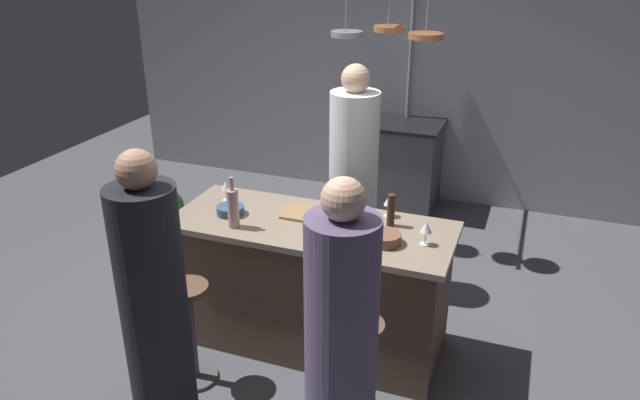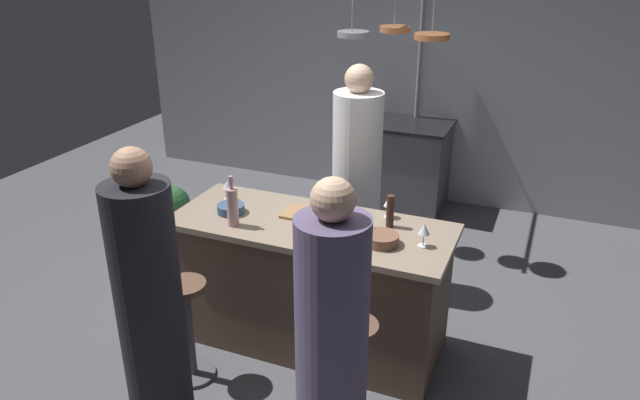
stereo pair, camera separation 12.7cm
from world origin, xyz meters
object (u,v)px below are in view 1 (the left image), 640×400
object	(u,v)px
chef	(353,187)
wine_glass_near_right_guest	(389,201)
bar_stool_left	(191,329)
wine_glass_by_chef	(226,187)
potted_plant	(164,212)
stove_range	(399,165)
wine_glass_near_left_guest	(426,228)
pepper_mill	(391,210)
wine_bottle_green	(352,215)
cutting_board	(308,215)
wine_bottle_rose	(233,208)
mixing_bowl_blue	(230,210)
guest_right	(341,350)
wine_bottle_white	(324,230)
mixing_bowl_wooden	(384,238)
guest_left	(155,311)
bar_stool_right	(359,369)

from	to	relation	value
chef	wine_glass_near_right_guest	bearing A→B (deg)	-54.81
bar_stool_left	wine_glass_by_chef	distance (m)	0.99
bar_stool_left	potted_plant	size ratio (longest dim) A/B	1.31
stove_range	bar_stool_left	world-z (taller)	stove_range
wine_glass_near_left_guest	wine_glass_by_chef	distance (m)	1.41
pepper_mill	wine_bottle_green	xyz separation A→B (m)	(-0.20, -0.18, 0.02)
bar_stool_left	wine_glass_by_chef	xyz separation A→B (m)	(-0.12, 0.75, 0.63)
cutting_board	wine_bottle_green	size ratio (longest dim) A/B	1.01
bar_stool_left	potted_plant	xyz separation A→B (m)	(-1.23, 1.54, -0.08)
wine_bottle_rose	mixing_bowl_blue	xyz separation A→B (m)	(-0.11, 0.16, -0.10)
guest_right	mixing_bowl_blue	bearing A→B (deg)	139.38
wine_bottle_green	potted_plant	bearing A→B (deg)	155.04
pepper_mill	guest_right	bearing A→B (deg)	-87.30
wine_bottle_green	wine_glass_near_right_guest	xyz separation A→B (m)	(0.15, 0.31, -0.02)
wine_glass_by_chef	mixing_bowl_blue	size ratio (longest dim) A/B	0.82
wine_bottle_white	mixing_bowl_wooden	size ratio (longest dim) A/B	1.46
stove_range	pepper_mill	size ratio (longest dim) A/B	4.24
guest_left	potted_plant	distance (m)	2.38
chef	bar_stool_left	bearing A→B (deg)	-110.37
stove_range	cutting_board	distance (m)	2.40
pepper_mill	wine_bottle_green	distance (m)	0.27
pepper_mill	wine_glass_near_left_guest	distance (m)	0.31
stove_range	potted_plant	bearing A→B (deg)	-139.32
bar_stool_left	mixing_bowl_wooden	xyz separation A→B (m)	(1.05, 0.52, 0.56)
wine_bottle_green	mixing_bowl_blue	distance (m)	0.83
guest_left	wine_glass_near_left_guest	world-z (taller)	guest_left
bar_stool_left	wine_bottle_white	size ratio (longest dim) A/B	2.33
guest_right	potted_plant	xyz separation A→B (m)	(-2.31, 1.89, -0.47)
bar_stool_right	wine_bottle_rose	distance (m)	1.23
guest_left	mixing_bowl_wooden	xyz separation A→B (m)	(0.98, 0.92, 0.16)
bar_stool_right	mixing_bowl_wooden	distance (m)	0.76
wine_bottle_green	wine_bottle_rose	bearing A→B (deg)	-166.50
stove_range	wine_bottle_white	xyz separation A→B (m)	(0.18, -2.72, 0.56)
wine_bottle_rose	mixing_bowl_wooden	xyz separation A→B (m)	(0.94, 0.11, -0.10)
mixing_bowl_blue	stove_range	bearing A→B (deg)	77.65
wine_glass_by_chef	guest_left	bearing A→B (deg)	-80.63
wine_bottle_rose	wine_bottle_green	distance (m)	0.73
cutting_board	wine_bottle_green	distance (m)	0.38
chef	cutting_board	bearing A→B (deg)	-94.63
wine_bottle_green	wine_glass_near_left_guest	bearing A→B (deg)	0.87
bar_stool_right	mixing_bowl_blue	world-z (taller)	mixing_bowl_blue
bar_stool_right	cutting_board	world-z (taller)	cutting_board
chef	wine_bottle_green	bearing A→B (deg)	-73.37
mixing_bowl_wooden	potted_plant	bearing A→B (deg)	155.94
wine_glass_near_right_guest	mixing_bowl_blue	size ratio (longest dim) A/B	0.82
guest_right	cutting_board	distance (m)	1.23
guest_right	bar_stool_left	world-z (taller)	guest_right
pepper_mill	mixing_bowl_wooden	world-z (taller)	pepper_mill
wine_bottle_green	wine_glass_by_chef	distance (m)	0.97
potted_plant	cutting_board	xyz separation A→B (m)	(1.72, -0.82, 0.61)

